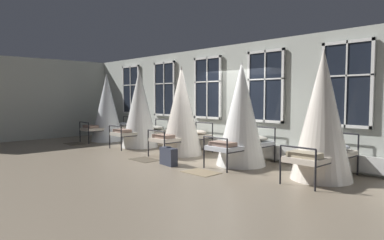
{
  "coord_description": "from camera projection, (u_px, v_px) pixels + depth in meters",
  "views": [
    {
      "loc": [
        6.67,
        -6.72,
        1.72
      ],
      "look_at": [
        -0.65,
        0.1,
        1.05
      ],
      "focal_mm": 32.68,
      "sensor_mm": 36.0,
      "label": 1
    }
  ],
  "objects": [
    {
      "name": "cot_second",
      "position": [
        140.0,
        109.0,
        11.92
      ],
      "size": [
        1.25,
        1.95,
        2.67
      ],
      "rotation": [
        0.0,
        0.0,
        1.56
      ],
      "color": "black",
      "rests_on": "ground"
    },
    {
      "name": "rug_fourth",
      "position": [
        201.0,
        172.0,
        7.91
      ],
      "size": [
        0.82,
        0.59,
        0.01
      ],
      "primitive_type": "cube",
      "rotation": [
        0.0,
        0.0,
        0.04
      ],
      "color": "#8E7A5B",
      "rests_on": "ground"
    },
    {
      "name": "cot_first",
      "position": [
        107.0,
        108.0,
        13.56
      ],
      "size": [
        1.25,
        1.95,
        2.6
      ],
      "rotation": [
        0.0,
        0.0,
        1.56
      ],
      "color": "black",
      "rests_on": "ground"
    },
    {
      "name": "window_bank",
      "position": [
        234.0,
        117.0,
        10.28
      ],
      "size": [
        12.11,
        0.1,
        2.9
      ],
      "color": "black",
      "rests_on": "ground"
    },
    {
      "name": "end_wall_left",
      "position": [
        34.0,
        99.0,
        13.9
      ],
      "size": [
        0.1,
        7.14,
        3.25
      ],
      "primitive_type": "cube",
      "color": "#B2B7AD",
      "rests_on": "ground"
    },
    {
      "name": "rug_third",
      "position": [
        145.0,
        160.0,
        9.51
      ],
      "size": [
        0.8,
        0.56,
        0.01
      ],
      "primitive_type": "cube",
      "rotation": [
        0.0,
        0.0,
        -0.0
      ],
      "color": "brown",
      "rests_on": "ground"
    },
    {
      "name": "cot_fourth",
      "position": [
        241.0,
        115.0,
        8.74
      ],
      "size": [
        1.25,
        1.95,
        2.59
      ],
      "rotation": [
        0.0,
        0.0,
        1.58
      ],
      "color": "black",
      "rests_on": "ground"
    },
    {
      "name": "cot_fifth",
      "position": [
        322.0,
        116.0,
        7.19
      ],
      "size": [
        1.25,
        1.95,
        2.71
      ],
      "rotation": [
        0.0,
        0.0,
        1.57
      ],
      "color": "black",
      "rests_on": "ground"
    },
    {
      "name": "rug_first",
      "position": [
        75.0,
        144.0,
        12.7
      ],
      "size": [
        0.82,
        0.59,
        0.01
      ],
      "primitive_type": "cube",
      "rotation": [
        0.0,
        0.0,
        -0.03
      ],
      "color": "brown",
      "rests_on": "ground"
    },
    {
      "name": "back_wall_with_windows",
      "position": [
        236.0,
        100.0,
        10.33
      ],
      "size": [
        15.59,
        0.1,
        3.25
      ],
      "primitive_type": "cube",
      "color": "#B2B7AD",
      "rests_on": "ground"
    },
    {
      "name": "ground",
      "position": [
        205.0,
        160.0,
        9.56
      ],
      "size": [
        29.18,
        29.18,
        0.0
      ],
      "primitive_type": "plane",
      "color": "gray"
    },
    {
      "name": "suitcase_dark",
      "position": [
        168.0,
        156.0,
        8.76
      ],
      "size": [
        0.58,
        0.28,
        0.47
      ],
      "rotation": [
        0.0,
        0.0,
        -0.13
      ],
      "color": "#2D3342",
      "rests_on": "ground"
    },
    {
      "name": "cot_third",
      "position": [
        182.0,
        112.0,
        10.35
      ],
      "size": [
        1.25,
        1.95,
        2.64
      ],
      "rotation": [
        0.0,
        0.0,
        1.58
      ],
      "color": "black",
      "rests_on": "ground"
    }
  ]
}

